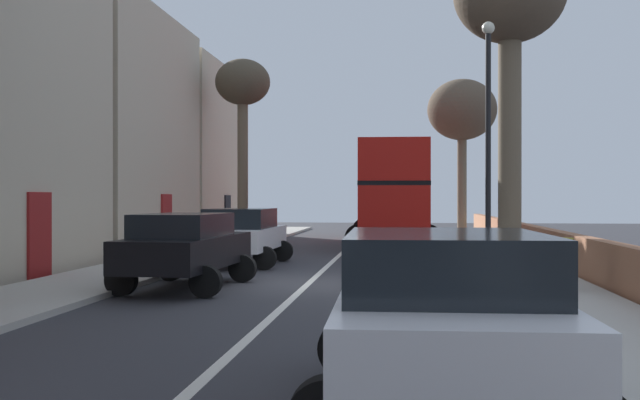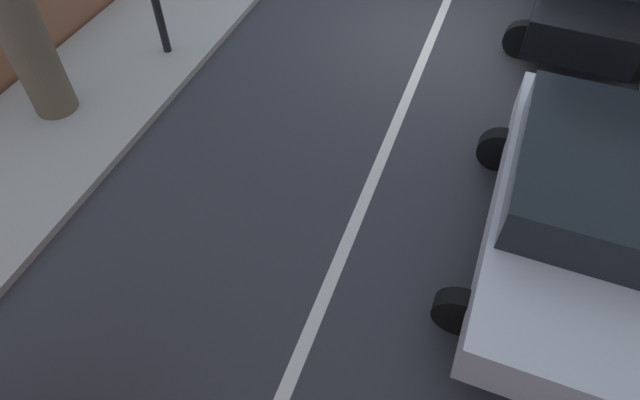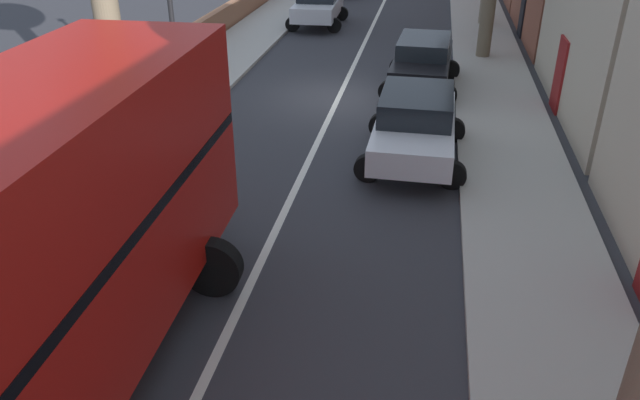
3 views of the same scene
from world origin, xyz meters
name	(u,v)px [view 2 (image 2 of 3)]	position (x,y,z in m)	size (l,w,h in m)	color
ground_plane	(433,35)	(0.00, 0.00, 0.00)	(84.00, 84.00, 0.00)	#333338
road_centre_line	(433,35)	(0.00, 0.00, 0.00)	(0.16, 54.00, 0.01)	silver
parked_car_white_left_4	(581,206)	(-2.50, 4.38, 0.94)	(2.56, 4.46, 1.65)	silver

